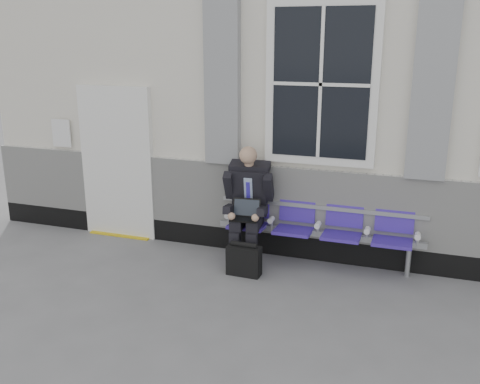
% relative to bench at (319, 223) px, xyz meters
% --- Properties ---
extents(bench, '(2.60, 0.47, 0.91)m').
position_rel_bench_xyz_m(bench, '(0.00, 0.00, 0.00)').
color(bench, '#9EA0A3').
rests_on(bench, ground).
extents(businessman, '(0.64, 0.86, 1.50)m').
position_rel_bench_xyz_m(businessman, '(-0.89, -0.14, 0.25)').
color(businessman, black).
rests_on(businessman, ground).
extents(briefcase, '(0.42, 0.19, 0.42)m').
position_rel_bench_xyz_m(briefcase, '(-0.78, -0.61, -0.36)').
color(briefcase, black).
rests_on(briefcase, ground).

